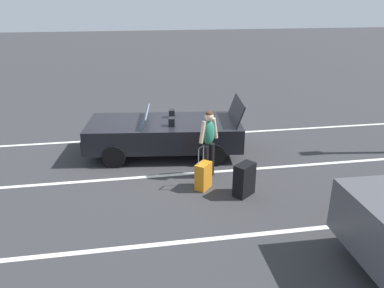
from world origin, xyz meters
name	(u,v)px	position (x,y,z in m)	size (l,w,h in m)	color
ground_plane	(165,153)	(0.00, 0.00, 0.00)	(80.00, 80.00, 0.00)	#333335
lot_line_near	(161,137)	(0.00, -1.33, 0.00)	(18.00, 0.12, 0.01)	silver
lot_line_mid	(171,175)	(0.00, 1.37, 0.00)	(18.00, 0.12, 0.01)	silver
lot_line_far	(188,242)	(0.00, 4.07, 0.00)	(18.00, 0.12, 0.01)	silver
convertible_car	(157,134)	(0.20, -0.02, 0.59)	(4.32, 2.25, 1.53)	black
suitcase_large_black	(244,180)	(-1.48, 2.60, 0.37)	(0.55, 0.52, 0.74)	black
suitcase_medium_bright	(203,176)	(-0.66, 2.16, 0.31)	(0.44, 0.46, 1.01)	orange
traveler_person	(209,140)	(-0.90, 1.56, 0.93)	(0.55, 0.40, 1.65)	black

